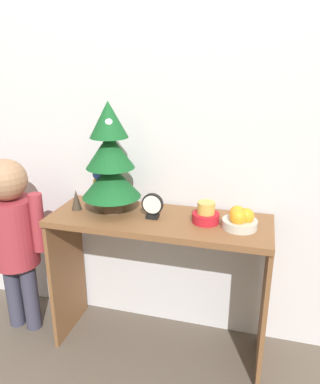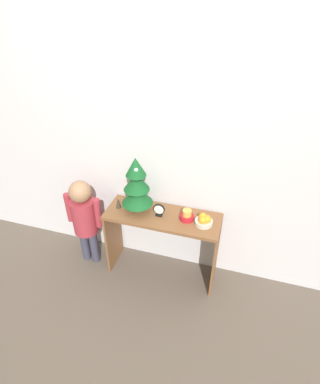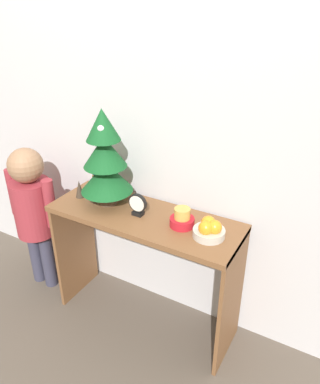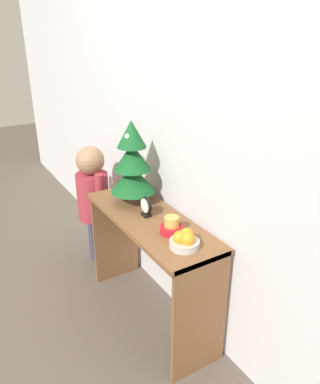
{
  "view_description": "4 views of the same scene",
  "coord_description": "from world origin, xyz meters",
  "px_view_note": "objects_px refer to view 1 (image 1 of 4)",
  "views": [
    {
      "loc": [
        0.44,
        -1.38,
        1.42
      ],
      "look_at": [
        0.01,
        0.17,
        0.86
      ],
      "focal_mm": 35.0,
      "sensor_mm": 36.0,
      "label": 1
    },
    {
      "loc": [
        0.59,
        -1.84,
        2.4
      ],
      "look_at": [
        -0.03,
        0.22,
        0.95
      ],
      "focal_mm": 28.0,
      "sensor_mm": 36.0,
      "label": 2
    },
    {
      "loc": [
        0.9,
        -1.23,
        1.74
      ],
      "look_at": [
        0.08,
        0.23,
        0.87
      ],
      "focal_mm": 35.0,
      "sensor_mm": 36.0,
      "label": 3
    },
    {
      "loc": [
        1.7,
        -0.78,
        1.75
      ],
      "look_at": [
        0.07,
        0.21,
        0.91
      ],
      "focal_mm": 35.0,
      "sensor_mm": 36.0,
      "label": 4
    }
  ],
  "objects_px": {
    "mini_tree": "(110,160)",
    "child_figure": "(13,229)",
    "fruit_bowl": "(240,219)",
    "singing_bowl": "(206,214)",
    "figurine": "(76,200)",
    "desk_clock": "(152,206)"
  },
  "relations": [
    {
      "from": "mini_tree",
      "to": "desk_clock",
      "type": "relative_size",
      "value": 4.35
    },
    {
      "from": "fruit_bowl",
      "to": "figurine",
      "type": "height_order",
      "value": "figurine"
    },
    {
      "from": "singing_bowl",
      "to": "figurine",
      "type": "bearing_deg",
      "value": -178.89
    },
    {
      "from": "mini_tree",
      "to": "fruit_bowl",
      "type": "bearing_deg",
      "value": -2.86
    },
    {
      "from": "mini_tree",
      "to": "fruit_bowl",
      "type": "height_order",
      "value": "mini_tree"
    },
    {
      "from": "fruit_bowl",
      "to": "desk_clock",
      "type": "bearing_deg",
      "value": 179.61
    },
    {
      "from": "mini_tree",
      "to": "child_figure",
      "type": "relative_size",
      "value": 0.55
    },
    {
      "from": "mini_tree",
      "to": "figurine",
      "type": "height_order",
      "value": "mini_tree"
    },
    {
      "from": "mini_tree",
      "to": "desk_clock",
      "type": "bearing_deg",
      "value": -7.45
    },
    {
      "from": "fruit_bowl",
      "to": "child_figure",
      "type": "bearing_deg",
      "value": -177.85
    },
    {
      "from": "singing_bowl",
      "to": "child_figure",
      "type": "bearing_deg",
      "value": -176.24
    },
    {
      "from": "singing_bowl",
      "to": "figurine",
      "type": "height_order",
      "value": "figurine"
    },
    {
      "from": "figurine",
      "to": "child_figure",
      "type": "xyz_separation_m",
      "value": [
        -0.35,
        -0.05,
        -0.18
      ]
    },
    {
      "from": "fruit_bowl",
      "to": "mini_tree",
      "type": "bearing_deg",
      "value": 177.14
    },
    {
      "from": "singing_bowl",
      "to": "figurine",
      "type": "xyz_separation_m",
      "value": [
        -0.64,
        -0.01,
        0.01
      ]
    },
    {
      "from": "child_figure",
      "to": "fruit_bowl",
      "type": "bearing_deg",
      "value": 2.15
    },
    {
      "from": "mini_tree",
      "to": "child_figure",
      "type": "bearing_deg",
      "value": -172.08
    },
    {
      "from": "fruit_bowl",
      "to": "singing_bowl",
      "type": "height_order",
      "value": "singing_bowl"
    },
    {
      "from": "singing_bowl",
      "to": "desk_clock",
      "type": "distance_m",
      "value": 0.25
    },
    {
      "from": "fruit_bowl",
      "to": "singing_bowl",
      "type": "xyz_separation_m",
      "value": [
        -0.15,
        0.02,
        -0.0
      ]
    },
    {
      "from": "figurine",
      "to": "child_figure",
      "type": "distance_m",
      "value": 0.4
    },
    {
      "from": "fruit_bowl",
      "to": "figurine",
      "type": "bearing_deg",
      "value": 179.31
    }
  ]
}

